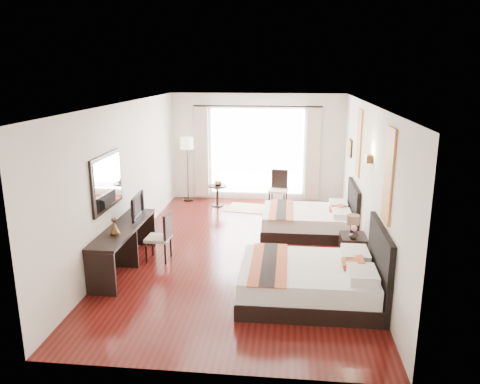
# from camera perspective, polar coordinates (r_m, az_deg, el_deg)

# --- Properties ---
(floor) EXTENTS (4.50, 7.50, 0.01)m
(floor) POSITION_cam_1_polar(r_m,az_deg,el_deg) (9.06, 0.34, -7.26)
(floor) COLOR #3C0B0B
(floor) RESTS_ON ground
(ceiling) EXTENTS (4.50, 7.50, 0.02)m
(ceiling) POSITION_cam_1_polar(r_m,az_deg,el_deg) (8.42, 0.37, 10.65)
(ceiling) COLOR white
(ceiling) RESTS_ON wall_headboard
(wall_headboard) EXTENTS (0.01, 7.50, 2.80)m
(wall_headboard) POSITION_cam_1_polar(r_m,az_deg,el_deg) (8.71, 15.22, 1.00)
(wall_headboard) COLOR silver
(wall_headboard) RESTS_ON floor
(wall_desk) EXTENTS (0.01, 7.50, 2.80)m
(wall_desk) POSITION_cam_1_polar(r_m,az_deg,el_deg) (9.13, -13.81, 1.71)
(wall_desk) COLOR silver
(wall_desk) RESTS_ON floor
(wall_window) EXTENTS (4.50, 0.01, 2.80)m
(wall_window) POSITION_cam_1_polar(r_m,az_deg,el_deg) (12.30, 2.09, 5.42)
(wall_window) COLOR silver
(wall_window) RESTS_ON floor
(wall_entry) EXTENTS (4.50, 0.01, 2.80)m
(wall_entry) POSITION_cam_1_polar(r_m,az_deg,el_deg) (5.10, -3.85, -8.31)
(wall_entry) COLOR silver
(wall_entry) RESTS_ON floor
(window_glass) EXTENTS (2.40, 0.02, 2.20)m
(window_glass) POSITION_cam_1_polar(r_m,az_deg,el_deg) (12.30, 2.08, 4.95)
(window_glass) COLOR white
(window_glass) RESTS_ON wall_window
(sheer_curtain) EXTENTS (2.30, 0.02, 2.10)m
(sheer_curtain) POSITION_cam_1_polar(r_m,az_deg,el_deg) (12.24, 2.06, 4.90)
(sheer_curtain) COLOR white
(sheer_curtain) RESTS_ON wall_window
(drape_left) EXTENTS (0.35, 0.14, 2.35)m
(drape_left) POSITION_cam_1_polar(r_m,az_deg,el_deg) (12.39, -4.68, 4.88)
(drape_left) COLOR #BFAB94
(drape_left) RESTS_ON floor
(drape_right) EXTENTS (0.35, 0.14, 2.35)m
(drape_right) POSITION_cam_1_polar(r_m,az_deg,el_deg) (12.19, 8.88, 4.60)
(drape_right) COLOR #BFAB94
(drape_right) RESTS_ON floor
(art_panel_near) EXTENTS (0.03, 0.50, 1.35)m
(art_panel_near) POSITION_cam_1_polar(r_m,az_deg,el_deg) (6.86, 17.68, 1.91)
(art_panel_near) COLOR #9C4916
(art_panel_near) RESTS_ON wall_headboard
(art_panel_far) EXTENTS (0.03, 0.50, 1.35)m
(art_panel_far) POSITION_cam_1_polar(r_m,az_deg,el_deg) (9.76, 14.29, 5.80)
(art_panel_far) COLOR #9C4916
(art_panel_far) RESTS_ON wall_headboard
(wall_sconce) EXTENTS (0.10, 0.14, 0.14)m
(wall_sconce) POSITION_cam_1_polar(r_m,az_deg,el_deg) (8.25, 15.46, 3.94)
(wall_sconce) COLOR #452E18
(wall_sconce) RESTS_ON wall_headboard
(mirror_frame) EXTENTS (0.04, 1.25, 0.95)m
(mirror_frame) POSITION_cam_1_polar(r_m,az_deg,el_deg) (8.22, -15.93, 1.22)
(mirror_frame) COLOR black
(mirror_frame) RESTS_ON wall_desk
(mirror_glass) EXTENTS (0.01, 1.12, 0.82)m
(mirror_glass) POSITION_cam_1_polar(r_m,az_deg,el_deg) (8.21, -15.76, 1.21)
(mirror_glass) COLOR white
(mirror_glass) RESTS_ON mirror_frame
(bed_near) EXTENTS (2.11, 1.64, 1.19)m
(bed_near) POSITION_cam_1_polar(r_m,az_deg,el_deg) (7.26, 8.94, -10.58)
(bed_near) COLOR black
(bed_near) RESTS_ON floor
(bed_far) EXTENTS (1.94, 1.51, 1.09)m
(bed_far) POSITION_cam_1_polar(r_m,az_deg,el_deg) (10.05, 8.62, -3.43)
(bed_far) COLOR black
(bed_far) RESTS_ON floor
(nightstand) EXTENTS (0.44, 0.55, 0.53)m
(nightstand) POSITION_cam_1_polar(r_m,az_deg,el_deg) (8.68, 13.56, -6.82)
(nightstand) COLOR black
(nightstand) RESTS_ON floor
(table_lamp) EXTENTS (0.23, 0.23, 0.36)m
(table_lamp) POSITION_cam_1_polar(r_m,az_deg,el_deg) (8.65, 13.63, -3.48)
(table_lamp) COLOR black
(table_lamp) RESTS_ON nightstand
(vase) EXTENTS (0.14, 0.14, 0.15)m
(vase) POSITION_cam_1_polar(r_m,az_deg,el_deg) (8.39, 13.65, -5.32)
(vase) COLOR black
(vase) RESTS_ON nightstand
(console_desk) EXTENTS (0.50, 2.20, 0.76)m
(console_desk) POSITION_cam_1_polar(r_m,az_deg,el_deg) (8.48, -13.92, -6.54)
(console_desk) COLOR black
(console_desk) RESTS_ON floor
(television) EXTENTS (0.14, 0.75, 0.43)m
(television) POSITION_cam_1_polar(r_m,az_deg,el_deg) (8.77, -12.83, -1.65)
(television) COLOR black
(television) RESTS_ON console_desk
(bronze_figurine) EXTENTS (0.20, 0.20, 0.25)m
(bronze_figurine) POSITION_cam_1_polar(r_m,az_deg,el_deg) (7.97, -15.06, -4.13)
(bronze_figurine) COLOR #452E18
(bronze_figurine) RESTS_ON console_desk
(desk_chair) EXTENTS (0.43, 0.43, 0.90)m
(desk_chair) POSITION_cam_1_polar(r_m,az_deg,el_deg) (8.71, -9.77, -6.46)
(desk_chair) COLOR #BBAA8F
(desk_chair) RESTS_ON floor
(floor_lamp) EXTENTS (0.34, 0.34, 1.69)m
(floor_lamp) POSITION_cam_1_polar(r_m,az_deg,el_deg) (12.25, -6.49, 5.43)
(floor_lamp) COLOR black
(floor_lamp) RESTS_ON floor
(side_table) EXTENTS (0.47, 0.47, 0.54)m
(side_table) POSITION_cam_1_polar(r_m,az_deg,el_deg) (11.92, -2.77, -0.45)
(side_table) COLOR black
(side_table) RESTS_ON floor
(fruit_bowl) EXTENTS (0.27, 0.27, 0.05)m
(fruit_bowl) POSITION_cam_1_polar(r_m,az_deg,el_deg) (11.85, -2.71, 0.95)
(fruit_bowl) COLOR #452E18
(fruit_bowl) RESTS_ON side_table
(window_chair) EXTENTS (0.50, 0.50, 0.94)m
(window_chair) POSITION_cam_1_polar(r_m,az_deg,el_deg) (11.82, 4.66, -0.53)
(window_chair) COLOR #BBAA8F
(window_chair) RESTS_ON floor
(jute_rug) EXTENTS (1.33, 1.00, 0.01)m
(jute_rug) POSITION_cam_1_polar(r_m,az_deg,el_deg) (11.75, 1.42, -2.01)
(jute_rug) COLOR tan
(jute_rug) RESTS_ON floor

